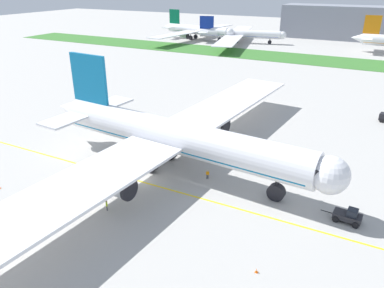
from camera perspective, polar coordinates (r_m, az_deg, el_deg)
The scene contains 12 objects.
ground_plane at distance 65.11m, azimuth -7.23°, elevation -5.44°, with size 600.00×600.00×0.00m, color #ADAAA5.
apron_taxi_line at distance 64.55m, azimuth -7.63°, elevation -5.74°, with size 280.00×0.36×0.01m, color yellow.
grass_median_strip at distance 172.15m, azimuth 16.47°, elevation 12.36°, with size 320.00×24.00×0.10m, color #38722D.
airliner_foreground at distance 65.43m, azimuth -2.88°, elevation 1.11°, with size 58.78×93.78×18.79m.
pushback_tug at distance 58.22m, azimuth 22.73°, elevation -10.06°, with size 5.67×2.66×2.15m.
ground_crew_wingwalker_port at distance 73.34m, azimuth -9.75°, elevation -1.15°, with size 0.29×0.62×1.76m.
ground_crew_marshaller_front at distance 57.55m, azimuth -12.89°, elevation -8.99°, with size 0.49×0.49×1.69m.
ground_crew_wingwalker_starboard at distance 64.53m, azimuth 2.38°, elevation -4.54°, with size 0.53×0.39×1.62m.
traffic_cone_near_nose at distance 47.01m, azimuth 9.81°, elevation -18.46°, with size 0.36×0.36×0.58m.
parked_airliner_far_left at distance 219.63m, azimuth 0.70°, elevation 17.00°, with size 46.74×74.27×15.64m.
parked_airliner_far_centre at distance 210.19m, azimuth 6.98°, elevation 16.31°, with size 49.32×81.41×13.37m.
terminal_building at distance 237.28m, azimuth 25.64°, elevation 16.20°, with size 95.74×20.00×18.00m, color gray.
Camera 1 is at (33.43, -46.01, 31.70)m, focal length 34.98 mm.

